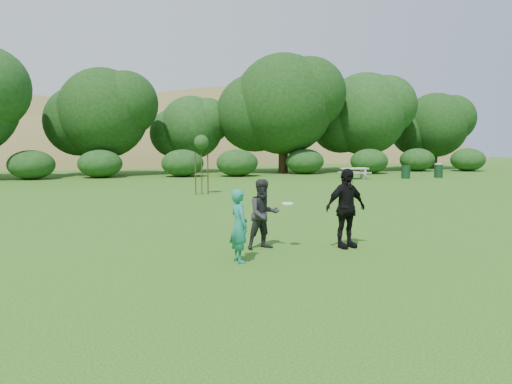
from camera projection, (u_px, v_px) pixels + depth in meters
ground at (295, 253)px, 11.29m from camera, size 120.00×120.00×0.00m
player_teal at (239, 226)px, 10.35m from camera, size 0.44×0.60×1.53m
player_grey at (264, 214)px, 11.66m from camera, size 0.88×0.73×1.64m
player_black at (346, 208)px, 11.77m from camera, size 1.17×0.66×1.89m
trash_can_near at (406, 172)px, 34.46m from camera, size 0.60×0.60×0.90m
frisbee at (288, 204)px, 11.59m from camera, size 0.27×0.27×0.04m
sapling at (201, 144)px, 23.71m from camera, size 0.70×0.70×2.85m
picnic_table at (355, 171)px, 34.00m from camera, size 1.80×1.48×0.76m
trash_can_lidded at (439, 170)px, 35.25m from camera, size 0.60×0.60×1.05m
hillside at (129, 236)px, 77.43m from camera, size 150.00×72.00×52.00m
tree_row at (199, 112)px, 39.03m from camera, size 53.92×10.38×9.62m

